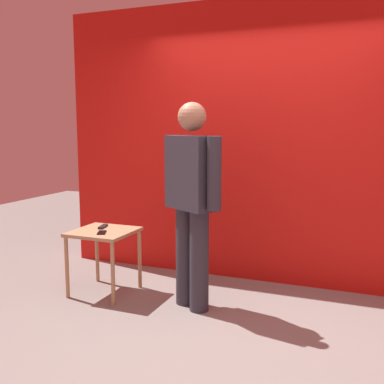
{
  "coord_description": "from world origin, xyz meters",
  "views": [
    {
      "loc": [
        0.98,
        -3.09,
        1.57
      ],
      "look_at": [
        -0.49,
        0.55,
        1.0
      ],
      "focal_mm": 42.69,
      "sensor_mm": 36.0,
      "label": 1
    }
  ],
  "objects_px": {
    "side_table": "(104,240)",
    "cell_phone": "(102,233)",
    "standing_person": "(192,195)",
    "tv_remote": "(103,226)"
  },
  "relations": [
    {
      "from": "cell_phone",
      "to": "tv_remote",
      "type": "xyz_separation_m",
      "value": [
        -0.12,
        0.2,
        0.01
      ]
    },
    {
      "from": "standing_person",
      "to": "tv_remote",
      "type": "xyz_separation_m",
      "value": [
        -0.97,
        0.11,
        -0.37
      ]
    },
    {
      "from": "standing_person",
      "to": "side_table",
      "type": "relative_size",
      "value": 2.92
    },
    {
      "from": "cell_phone",
      "to": "tv_remote",
      "type": "distance_m",
      "value": 0.23
    },
    {
      "from": "tv_remote",
      "to": "cell_phone",
      "type": "bearing_deg",
      "value": -73.46
    },
    {
      "from": "side_table",
      "to": "cell_phone",
      "type": "bearing_deg",
      "value": -65.09
    },
    {
      "from": "side_table",
      "to": "cell_phone",
      "type": "height_order",
      "value": "cell_phone"
    },
    {
      "from": "standing_person",
      "to": "side_table",
      "type": "bearing_deg",
      "value": 179.48
    },
    {
      "from": "standing_person",
      "to": "tv_remote",
      "type": "bearing_deg",
      "value": 173.69
    },
    {
      "from": "tv_remote",
      "to": "side_table",
      "type": "bearing_deg",
      "value": -68.46
    }
  ]
}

